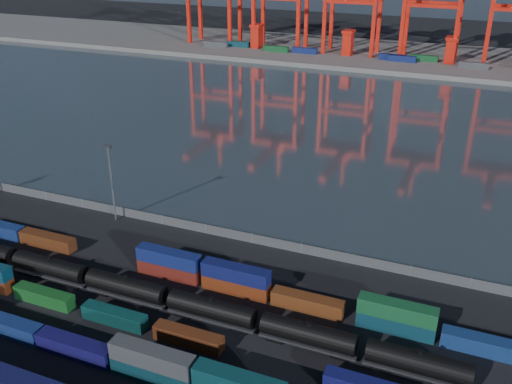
% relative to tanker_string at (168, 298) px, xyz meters
% --- Properties ---
extents(ground, '(700.00, 700.00, 0.00)m').
position_rel_tanker_string_xyz_m(ground, '(4.05, -3.31, -2.24)').
color(ground, black).
rests_on(ground, ground).
extents(harbor_water, '(700.00, 700.00, 0.00)m').
position_rel_tanker_string_xyz_m(harbor_water, '(4.05, 101.69, -2.24)').
color(harbor_water, '#29343B').
rests_on(harbor_water, ground).
extents(far_quay, '(700.00, 70.00, 2.00)m').
position_rel_tanker_string_xyz_m(far_quay, '(4.05, 206.69, -1.24)').
color(far_quay, '#514F4C').
rests_on(far_quay, ground).
extents(container_row_south, '(126.76, 2.46, 5.25)m').
position_rel_tanker_string_xyz_m(container_row_south, '(-15.76, -14.19, 0.00)').
color(container_row_south, '#44484A').
rests_on(container_row_south, ground).
extents(container_row_mid, '(140.02, 2.20, 4.68)m').
position_rel_tanker_string_xyz_m(container_row_mid, '(-7.78, -5.96, -0.84)').
color(container_row_mid, '#3C3F41').
rests_on(container_row_mid, ground).
extents(container_row_north, '(128.63, 2.38, 5.08)m').
position_rel_tanker_string_xyz_m(container_row_north, '(5.70, 8.58, -0.34)').
color(container_row_north, navy).
rests_on(container_row_north, ground).
extents(tanker_string, '(92.06, 3.13, 4.47)m').
position_rel_tanker_string_xyz_m(tanker_string, '(0.00, 0.00, 0.00)').
color(tanker_string, black).
rests_on(tanker_string, ground).
extents(waterfront_fence, '(160.12, 0.12, 2.20)m').
position_rel_tanker_string_xyz_m(waterfront_fence, '(4.05, 24.69, -1.24)').
color(waterfront_fence, '#595B5E').
rests_on(waterfront_fence, ground).
extents(yard_light_mast, '(1.60, 0.40, 16.60)m').
position_rel_tanker_string_xyz_m(yard_light_mast, '(-25.95, 22.69, 7.05)').
color(yard_light_mast, slate).
rests_on(yard_light_mast, ground).
extents(quay_containers, '(172.58, 10.99, 2.60)m').
position_rel_tanker_string_xyz_m(quay_containers, '(-6.94, 192.15, 1.06)').
color(quay_containers, navy).
rests_on(quay_containers, far_quay).
extents(straddle_carriers, '(140.00, 7.00, 11.10)m').
position_rel_tanker_string_xyz_m(straddle_carriers, '(1.55, 196.69, 5.58)').
color(straddle_carriers, red).
rests_on(straddle_carriers, far_quay).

